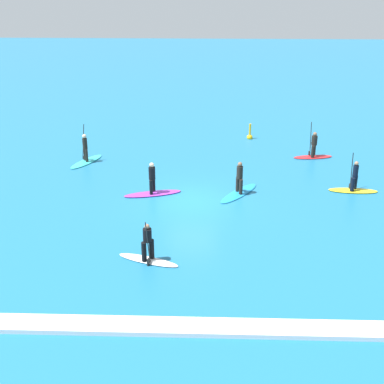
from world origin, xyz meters
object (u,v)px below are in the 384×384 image
object	(u,v)px
surfer_on_blue_board	(239,186)
surfer_on_yellow_board	(354,184)
surfer_on_red_board	(313,150)
surfer_on_purple_board	(152,187)
marker_buoy	(250,136)
surfer_on_white_board	(148,250)
surfer_on_teal_board	(86,156)

from	to	relation	value
surfer_on_blue_board	surfer_on_yellow_board	bearing A→B (deg)	-49.46
surfer_on_red_board	surfer_on_purple_board	bearing A→B (deg)	23.25
marker_buoy	surfer_on_white_board	bearing A→B (deg)	-107.83
surfer_on_blue_board	surfer_on_white_board	distance (m)	8.12
surfer_on_white_board	marker_buoy	xyz separation A→B (m)	(5.30, 16.47, -0.32)
surfer_on_purple_board	surfer_on_red_board	size ratio (longest dim) A/B	1.23
surfer_on_purple_board	marker_buoy	distance (m)	11.28
surfer_on_yellow_board	surfer_on_white_board	xyz separation A→B (m)	(-10.25, -7.55, 0.12)
marker_buoy	surfer_on_purple_board	bearing A→B (deg)	-120.89
surfer_on_blue_board	surfer_on_purple_board	world-z (taller)	surfer_on_blue_board
surfer_on_white_board	surfer_on_purple_board	bearing A→B (deg)	113.76
surfer_on_white_board	surfer_on_red_board	bearing A→B (deg)	74.39
surfer_on_blue_board	marker_buoy	world-z (taller)	surfer_on_blue_board
surfer_on_teal_board	surfer_on_white_board	bearing A→B (deg)	-129.09
surfer_on_blue_board	surfer_on_red_board	size ratio (longest dim) A/B	1.21
surfer_on_teal_board	surfer_on_purple_board	distance (m)	6.56
surfer_on_teal_board	marker_buoy	bearing A→B (deg)	-37.23
surfer_on_purple_board	surfer_on_yellow_board	bearing A→B (deg)	-11.71
surfer_on_white_board	marker_buoy	world-z (taller)	surfer_on_white_board
surfer_on_purple_board	surfer_on_teal_board	bearing A→B (deg)	118.30
surfer_on_purple_board	surfer_on_red_board	distance (m)	11.25
surfer_on_white_board	surfer_on_purple_board	distance (m)	6.80
surfer_on_yellow_board	surfer_on_purple_board	distance (m)	10.78
surfer_on_yellow_board	surfer_on_red_board	world-z (taller)	surfer_on_red_board
marker_buoy	surfer_on_red_board	bearing A→B (deg)	-44.70
surfer_on_white_board	surfer_on_purple_board	xyz separation A→B (m)	(-0.50, 6.78, -0.09)
surfer_on_teal_board	surfer_on_purple_board	world-z (taller)	surfer_on_teal_board
marker_buoy	surfer_on_blue_board	bearing A→B (deg)	-97.24
surfer_on_teal_board	marker_buoy	distance (m)	11.49
surfer_on_red_board	marker_buoy	xyz separation A→B (m)	(-3.72, 3.68, -0.27)
surfer_on_yellow_board	surfer_on_teal_board	xyz separation A→B (m)	(-15.32, 3.96, 0.01)
surfer_on_red_board	marker_buoy	distance (m)	5.24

